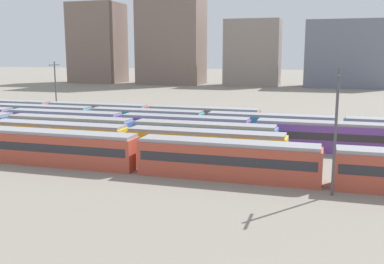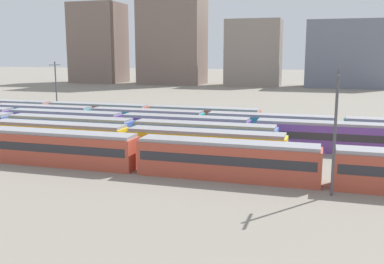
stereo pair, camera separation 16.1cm
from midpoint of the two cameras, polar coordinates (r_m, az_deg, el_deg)
ground_plane at (r=70.77m, az=-21.70°, el=-0.50°), size 600.00×600.00×0.00m
train_track_0 at (r=43.43m, az=4.67°, el=-3.56°), size 93.60×3.06×3.75m
train_track_1 at (r=56.99m, az=-16.90°, el=-0.68°), size 55.80×3.06×3.75m
train_track_2 at (r=62.13m, az=-15.46°, el=0.25°), size 55.80×3.06×3.75m
train_track_3 at (r=60.58m, az=-0.87°, el=0.37°), size 93.60×3.06×3.75m
train_track_4 at (r=63.32m, az=10.13°, el=0.64°), size 93.60×3.06×3.75m
train_track_5 at (r=77.56m, az=-12.02°, el=2.29°), size 55.80×3.06×3.75m
catenary_pole_0 at (r=39.07m, az=18.19°, el=0.63°), size 0.24×3.20×10.97m
catenary_pole_1 at (r=85.02m, az=-17.15°, el=5.47°), size 0.24×3.20×10.76m
distant_building_0 at (r=195.46m, az=-12.00°, el=11.18°), size 20.46×17.25×33.20m
distant_building_1 at (r=182.36m, az=-2.56°, el=14.61°), size 25.50×16.61×53.05m
distant_building_2 at (r=173.68m, az=8.01°, el=10.13°), size 20.83×12.98×25.07m
distant_building_3 at (r=171.74m, az=19.67°, el=9.49°), size 29.92×15.81×24.11m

